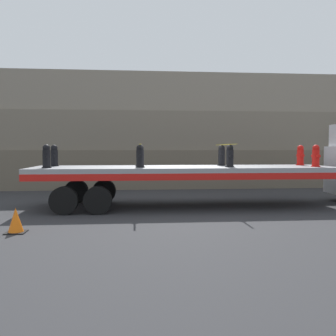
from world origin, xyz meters
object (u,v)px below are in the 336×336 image
object	(u,v)px
fire_hydrant_black_near_1	(140,156)
fire_hydrant_red_far_3	(300,155)
fire_hydrant_black_far_1	(140,156)
flatbed_trailer	(167,173)
fire_hydrant_red_near_3	(316,156)
fire_hydrant_black_near_0	(46,157)
fire_hydrant_black_near_2	(230,156)
fire_hydrant_black_far_0	(54,156)
traffic_cone	(16,221)
fire_hydrant_black_far_2	(222,156)

from	to	relation	value
fire_hydrant_black_near_1	fire_hydrant_red_far_3	xyz separation A→B (m)	(5.66, 1.13, 0.00)
fire_hydrant_black_near_1	fire_hydrant_black_far_1	bearing A→B (deg)	90.00
flatbed_trailer	fire_hydrant_red_near_3	size ratio (longest dim) A/B	13.57
fire_hydrant_black_near_0	fire_hydrant_black_near_2	bearing A→B (deg)	0.00
fire_hydrant_black_far_0	fire_hydrant_black_near_2	size ratio (longest dim) A/B	1.00
fire_hydrant_black_far_1	fire_hydrant_red_far_3	distance (m)	5.66
fire_hydrant_black_far_0	fire_hydrant_black_near_1	bearing A→B (deg)	-21.72
fire_hydrant_black_near_1	fire_hydrant_black_far_1	distance (m)	1.13
fire_hydrant_black_far_1	fire_hydrant_black_near_2	xyz separation A→B (m)	(2.83, -1.13, 0.00)
fire_hydrant_black_far_0	fire_hydrant_red_far_3	size ratio (longest dim) A/B	1.00
fire_hydrant_black_far_1	fire_hydrant_black_far_0	bearing A→B (deg)	180.00
fire_hydrant_black_near_1	fire_hydrant_red_near_3	bearing A→B (deg)	0.00
traffic_cone	flatbed_trailer	bearing A→B (deg)	42.76
flatbed_trailer	fire_hydrant_black_near_1	xyz separation A→B (m)	(-0.88, -0.56, 0.57)
fire_hydrant_black_far_0	fire_hydrant_red_far_3	bearing A→B (deg)	0.00
fire_hydrant_red_far_3	traffic_cone	distance (m)	9.54
flatbed_trailer	fire_hydrant_black_far_2	distance (m)	2.11
fire_hydrant_black_far_1	fire_hydrant_red_far_3	bearing A→B (deg)	0.00
fire_hydrant_black_near_0	fire_hydrant_black_near_1	bearing A→B (deg)	0.00
fire_hydrant_black_near_1	fire_hydrant_red_far_3	world-z (taller)	same
fire_hydrant_black_near_0	fire_hydrant_black_far_0	bearing A→B (deg)	90.00
fire_hydrant_red_near_3	flatbed_trailer	bearing A→B (deg)	173.27
fire_hydrant_red_far_3	fire_hydrant_black_far_2	bearing A→B (deg)	180.00
fire_hydrant_black_near_0	fire_hydrant_black_far_2	bearing A→B (deg)	11.27
fire_hydrant_black_far_1	fire_hydrant_black_near_2	distance (m)	3.05
fire_hydrant_black_far_2	traffic_cone	bearing A→B (deg)	-144.72
fire_hydrant_black_near_0	fire_hydrant_black_far_1	world-z (taller)	same
fire_hydrant_black_far_2	fire_hydrant_red_far_3	size ratio (longest dim) A/B	1.00
fire_hydrant_black_near_2	fire_hydrant_black_near_0	bearing A→B (deg)	180.00
fire_hydrant_black_near_0	fire_hydrant_black_near_1	size ratio (longest dim) A/B	1.00
fire_hydrant_black_far_1	traffic_cone	world-z (taller)	fire_hydrant_black_far_1
fire_hydrant_black_near_0	fire_hydrant_black_far_0	xyz separation A→B (m)	(0.00, 1.13, 0.00)
flatbed_trailer	fire_hydrant_black_far_1	world-z (taller)	fire_hydrant_black_far_1
flatbed_trailer	fire_hydrant_black_near_2	bearing A→B (deg)	-16.13
fire_hydrant_black_far_0	fire_hydrant_black_near_2	world-z (taller)	same
flatbed_trailer	fire_hydrant_red_far_3	distance (m)	4.85
fire_hydrant_red_near_3	fire_hydrant_red_far_3	world-z (taller)	same
traffic_cone	fire_hydrant_black_near_1	bearing A→B (deg)	45.35
flatbed_trailer	fire_hydrant_black_far_2	xyz separation A→B (m)	(1.95, 0.56, 0.57)
fire_hydrant_black_near_0	traffic_cone	world-z (taller)	fire_hydrant_black_near_0
fire_hydrant_black_near_1	fire_hydrant_red_near_3	size ratio (longest dim) A/B	1.00
fire_hydrant_black_near_2	fire_hydrant_red_near_3	xyz separation A→B (m)	(2.83, 0.00, 0.00)
fire_hydrant_black_near_2	fire_hydrant_black_far_0	bearing A→B (deg)	168.73
fire_hydrant_red_near_3	fire_hydrant_black_near_0	bearing A→B (deg)	180.00
fire_hydrant_red_near_3	traffic_cone	bearing A→B (deg)	-161.19
fire_hydrant_black_near_0	fire_hydrant_red_far_3	world-z (taller)	same
fire_hydrant_black_far_1	fire_hydrant_red_near_3	world-z (taller)	same
fire_hydrant_red_far_3	traffic_cone	bearing A→B (deg)	-154.69
fire_hydrant_black_far_2	fire_hydrant_red_far_3	xyz separation A→B (m)	(2.83, 0.00, 0.00)
fire_hydrant_red_far_3	fire_hydrant_black_far_1	bearing A→B (deg)	180.00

